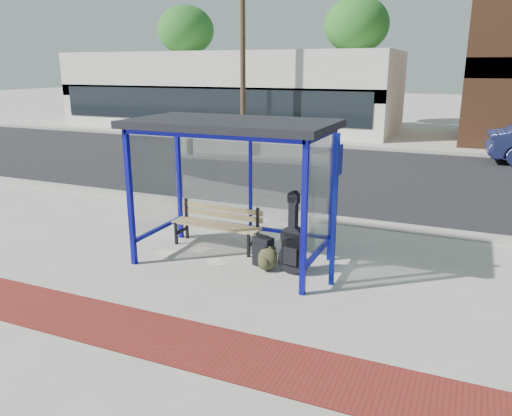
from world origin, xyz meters
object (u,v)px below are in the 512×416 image
at_px(backpack, 267,259).
at_px(suitcase, 263,252).
at_px(bench, 217,223).
at_px(guitar_bag, 293,246).

bearing_deg(backpack, suitcase, 141.04).
relative_size(suitcase, backpack, 1.36).
bearing_deg(bench, suitcase, -23.62).
xyz_separation_m(guitar_bag, backpack, (-0.42, -0.05, -0.28)).
distance_m(bench, suitcase, 1.29).
bearing_deg(bench, guitar_bag, -18.51).
height_order(bench, backpack, bench).
relative_size(bench, guitar_bag, 1.34).
xyz_separation_m(bench, backpack, (1.27, -0.69, -0.26)).
bearing_deg(bench, backpack, -26.14).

